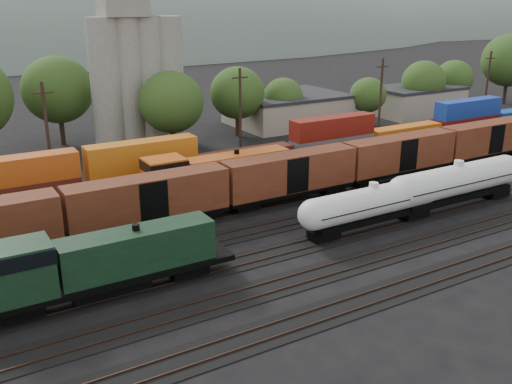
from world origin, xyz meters
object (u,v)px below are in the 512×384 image
green_locomotive (92,263)px  grain_silo (136,67)px  tank_car_a (372,203)px  orange_locomotive (209,174)px

green_locomotive → grain_silo: (18.18, 41.00, 8.44)m
tank_car_a → green_locomotive: bearing=180.0°
green_locomotive → orange_locomotive: green_locomotive is taller
tank_car_a → grain_silo: (-7.49, 41.00, 8.74)m
tank_car_a → orange_locomotive: orange_locomotive is taller
green_locomotive → orange_locomotive: (16.40, 15.00, -0.03)m
orange_locomotive → grain_silo: size_ratio=0.68×
green_locomotive → orange_locomotive: 22.22m
green_locomotive → grain_silo: bearing=66.1°
grain_silo → green_locomotive: bearing=-113.9°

